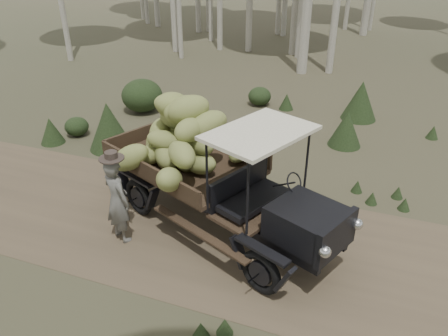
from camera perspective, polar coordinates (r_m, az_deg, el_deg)
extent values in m
plane|color=#473D2B|center=(8.64, 12.42, -11.56)|extent=(120.00, 120.00, 0.00)
cube|color=brown|center=(8.63, 12.42, -11.54)|extent=(70.00, 4.00, 0.01)
cube|color=black|center=(7.62, 10.58, -7.01)|extent=(1.43, 1.40, 0.61)
cube|color=black|center=(7.38, 14.48, -8.81)|extent=(0.54, 1.05, 0.68)
cube|color=black|center=(8.33, 1.91, -2.21)|extent=(0.70, 1.45, 0.61)
cube|color=#38281C|center=(9.35, -5.11, 0.57)|extent=(3.62, 3.05, 0.09)
cube|color=#38281C|center=(9.86, -0.84, 3.54)|extent=(2.85, 1.29, 0.35)
cube|color=#38281C|center=(8.72, -10.04, -0.48)|extent=(2.85, 1.29, 0.35)
cube|color=#38281C|center=(10.37, -10.83, 4.31)|extent=(0.85, 1.84, 0.35)
cube|color=beige|center=(7.49, 4.75, 4.63)|extent=(1.91, 2.22, 0.07)
cube|color=black|center=(9.09, 1.83, -3.24)|extent=(4.69, 2.13, 0.20)
cube|color=black|center=(8.58, -1.95, -5.36)|extent=(4.69, 2.13, 0.20)
torus|color=black|center=(8.72, 12.29, -7.59)|extent=(0.83, 0.47, 0.84)
torus|color=black|center=(7.57, 4.82, -13.44)|extent=(0.83, 0.47, 0.84)
torus|color=black|center=(10.55, -3.36, -0.11)|extent=(0.83, 0.47, 0.84)
torus|color=black|center=(9.61, -11.06, -3.74)|extent=(0.83, 0.47, 0.84)
sphere|color=beige|center=(7.69, 17.00, -7.03)|extent=(0.20, 0.20, 0.20)
sphere|color=beige|center=(6.96, 13.03, -10.60)|extent=(0.20, 0.20, 0.20)
ellipsoid|color=olive|center=(8.70, -3.06, 0.58)|extent=(0.86, 0.62, 0.57)
ellipsoid|color=olive|center=(9.73, -4.79, 5.96)|extent=(0.94, 0.53, 0.54)
ellipsoid|color=olive|center=(8.71, -3.17, 5.97)|extent=(0.82, 0.92, 0.56)
ellipsoid|color=olive|center=(9.04, -6.56, 8.08)|extent=(0.98, 1.11, 0.82)
ellipsoid|color=olive|center=(10.05, -8.18, 4.01)|extent=(0.79, 1.14, 0.82)
ellipsoid|color=olive|center=(9.45, -8.35, 4.94)|extent=(0.49, 0.81, 0.58)
ellipsoid|color=olive|center=(8.57, -2.15, 5.67)|extent=(0.95, 1.05, 0.65)
ellipsoid|color=olive|center=(8.81, -5.28, 7.33)|extent=(0.95, 0.95, 0.53)
ellipsoid|color=olive|center=(9.28, -8.93, 2.10)|extent=(0.80, 1.03, 0.56)
ellipsoid|color=olive|center=(8.96, -7.65, 3.54)|extent=(0.90, 0.56, 0.52)
ellipsoid|color=olive|center=(9.05, -3.32, 6.18)|extent=(0.83, 0.94, 0.68)
ellipsoid|color=olive|center=(8.62, -4.68, 7.65)|extent=(1.07, 0.98, 0.69)
ellipsoid|color=olive|center=(9.06, -7.40, 1.90)|extent=(0.89, 1.08, 0.77)
ellipsoid|color=olive|center=(8.18, -5.53, 1.80)|extent=(0.95, 0.98, 0.49)
ellipsoid|color=olive|center=(9.24, -4.41, 7.03)|extent=(0.56, 0.92, 0.75)
ellipsoid|color=olive|center=(8.93, -6.65, 7.92)|extent=(1.02, 0.81, 0.72)
ellipsoid|color=olive|center=(9.00, -4.59, 1.14)|extent=(0.55, 0.76, 0.58)
ellipsoid|color=olive|center=(8.67, -3.70, 3.47)|extent=(1.02, 0.76, 0.55)
ellipsoid|color=olive|center=(9.26, -5.86, 6.63)|extent=(0.89, 0.59, 0.55)
ellipsoid|color=olive|center=(8.89, -5.44, 7.49)|extent=(0.82, 1.01, 0.77)
ellipsoid|color=olive|center=(9.24, 2.28, 2.34)|extent=(0.54, 0.93, 0.48)
ellipsoid|color=olive|center=(9.69, -4.34, 5.75)|extent=(0.48, 0.83, 0.58)
ellipsoid|color=olive|center=(8.39, -4.61, 4.94)|extent=(0.61, 0.78, 0.47)
ellipsoid|color=olive|center=(8.75, -4.95, 7.66)|extent=(0.95, 0.66, 0.73)
ellipsoid|color=olive|center=(10.14, -4.20, 4.79)|extent=(0.92, 1.09, 0.66)
ellipsoid|color=olive|center=(8.94, -12.11, 1.33)|extent=(1.06, 0.74, 0.83)
ellipsoid|color=olive|center=(8.08, -7.14, -1.51)|extent=(0.63, 0.97, 0.77)
imported|color=#5B5953|center=(8.70, -13.76, -4.13)|extent=(0.77, 0.66, 1.78)
cylinder|color=#322923|center=(8.25, -14.49, 1.24)|extent=(0.63, 0.63, 0.02)
cylinder|color=#322923|center=(8.22, -14.53, 1.60)|extent=(0.32, 0.32, 0.14)
cone|color=#233319|center=(12.94, 15.66, 5.01)|extent=(0.95, 0.95, 1.05)
ellipsoid|color=#233319|center=(15.68, 4.67, 9.33)|extent=(0.80, 0.80, 0.64)
cone|color=#233319|center=(13.63, -21.66, 4.57)|extent=(0.69, 0.69, 0.77)
ellipsoid|color=#233319|center=(15.24, -10.65, 9.28)|extent=(1.38, 1.38, 1.10)
cone|color=#233319|center=(14.44, 25.63, 4.24)|extent=(0.36, 0.36, 0.40)
cone|color=#233319|center=(14.99, 17.41, 8.43)|extent=(1.14, 1.14, 1.27)
ellipsoid|color=#233319|center=(13.92, -18.69, 5.16)|extent=(0.71, 0.71, 0.57)
cone|color=#233319|center=(15.42, 8.17, 8.59)|extent=(0.50, 0.50, 0.56)
cone|color=#233319|center=(12.66, -14.80, 5.34)|extent=(1.22, 1.22, 1.35)
cone|color=#233319|center=(10.89, 21.76, -2.95)|extent=(0.27, 0.27, 0.30)
cone|color=#233319|center=(12.40, -11.70, 2.53)|extent=(0.27, 0.27, 0.30)
cone|color=#233319|center=(10.81, 17.00, -2.29)|extent=(0.27, 0.27, 0.30)
cone|color=#233319|center=(11.31, 3.21, 0.44)|extent=(0.27, 0.27, 0.30)
cone|color=#233319|center=(10.46, 18.76, -3.70)|extent=(0.27, 0.27, 0.30)
cone|color=#233319|center=(7.11, 0.10, -19.92)|extent=(0.27, 0.27, 0.30)
cone|color=#233319|center=(7.03, 0.18, -20.62)|extent=(0.27, 0.27, 0.30)
cone|color=#233319|center=(7.07, -3.04, -20.34)|extent=(0.27, 0.27, 0.30)
cone|color=#233319|center=(12.02, -12.44, 1.57)|extent=(0.27, 0.27, 0.30)
cone|color=#233319|center=(10.50, 22.52, -4.34)|extent=(0.27, 0.27, 0.30)
cone|color=#233319|center=(11.21, -4.10, 0.14)|extent=(0.27, 0.27, 0.30)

